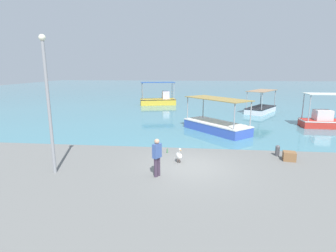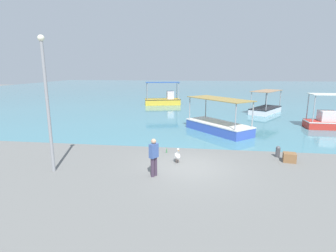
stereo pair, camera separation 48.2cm
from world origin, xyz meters
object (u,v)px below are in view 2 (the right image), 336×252
mooring_bollard (278,151)px  cargo_crate (289,157)px  fishing_boat_far_left (218,125)px  pelican (177,156)px  fishing_boat_outer (265,109)px  glass_bottle (167,151)px  fisherman_standing (154,156)px  lamp_post (47,98)px  fishing_boat_near_right (164,100)px

mooring_bollard → cargo_crate: 0.80m
fishing_boat_far_left → pelican: fishing_boat_far_left is taller
fishing_boat_outer → glass_bottle: bearing=-120.1°
fishing_boat_far_left → mooring_bollard: bearing=-61.7°
cargo_crate → fishing_boat_far_left: bearing=118.4°
pelican → cargo_crate: pelican is taller
pelican → fishing_boat_outer: bearing=64.4°
fishing_boat_far_left → pelican: size_ratio=6.53×
fishing_boat_outer → pelican: size_ratio=6.07×
mooring_bollard → fisherman_standing: (-6.07, -3.37, 0.58)m
fisherman_standing → fishing_boat_far_left: bearing=69.7°
pelican → lamp_post: size_ratio=0.13×
fishing_boat_outer → lamp_post: 22.60m
fishing_boat_far_left → mooring_bollard: size_ratio=8.64×
fishing_boat_near_right → mooring_bollard: fishing_boat_near_right is taller
mooring_bollard → glass_bottle: mooring_bollard is taller
fishing_boat_outer → fisherman_standing: bearing=-115.6°
fishing_boat_outer → fishing_boat_near_right: 12.83m
fishing_boat_near_right → fishing_boat_outer: bearing=-24.0°
glass_bottle → lamp_post: bearing=-144.9°
lamp_post → mooring_bollard: 11.67m
mooring_bollard → fisherman_standing: fisherman_standing is taller
cargo_crate → fishing_boat_outer: bearing=81.9°
fishing_boat_far_left → glass_bottle: fishing_boat_far_left is taller
lamp_post → cargo_crate: size_ratio=9.97×
fishing_boat_far_left → fishing_boat_near_right: size_ratio=1.07×
fishing_boat_outer → glass_bottle: size_ratio=17.99×
fisherman_standing → cargo_crate: bearing=22.5°
lamp_post → fisherman_standing: (4.67, 0.07, -2.45)m
fishing_boat_outer → lamp_post: lamp_post is taller
mooring_bollard → fisherman_standing: bearing=-150.9°
pelican → mooring_bollard: bearing=16.9°
fishing_boat_outer → fisherman_standing: 19.96m
lamp_post → glass_bottle: bearing=35.1°
fishing_boat_far_left → fisherman_standing: fishing_boat_far_left is taller
fishing_boat_far_left → pelican: (-2.36, -6.89, -0.15)m
fishing_boat_near_right → glass_bottle: (3.20, -19.92, -0.55)m
fishing_boat_far_left → fisherman_standing: 9.25m
fishing_boat_outer → cargo_crate: (-2.17, -15.32, -0.25)m
fisherman_standing → glass_bottle: fisherman_standing is taller
cargo_crate → lamp_post: bearing=-166.1°
lamp_post → cargo_crate: lamp_post is taller
pelican → lamp_post: lamp_post is taller
fishing_boat_near_right → fisherman_standing: size_ratio=2.89×
fishing_boat_outer → lamp_post: bearing=-126.3°
cargo_crate → glass_bottle: cargo_crate is taller
fishing_boat_near_right → cargo_crate: 22.65m
fishing_boat_outer → pelican: (-7.77, -16.21, -0.11)m
cargo_crate → pelican: bearing=-171.0°
fishing_boat_near_right → pelican: (3.95, -21.42, -0.28)m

